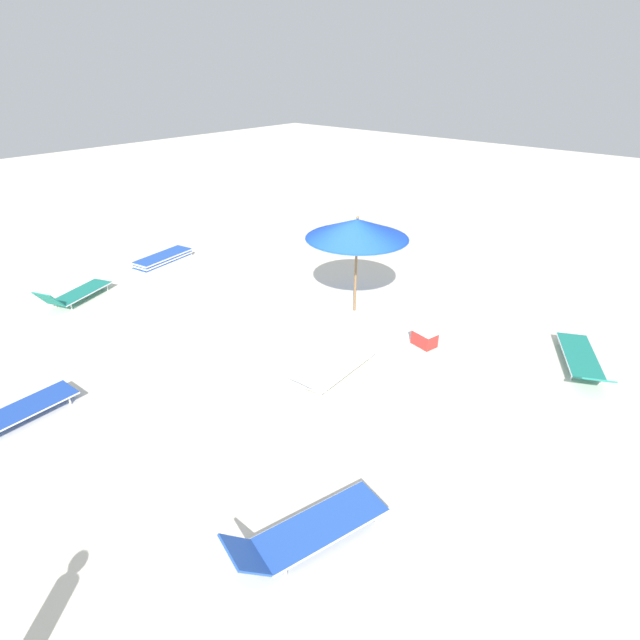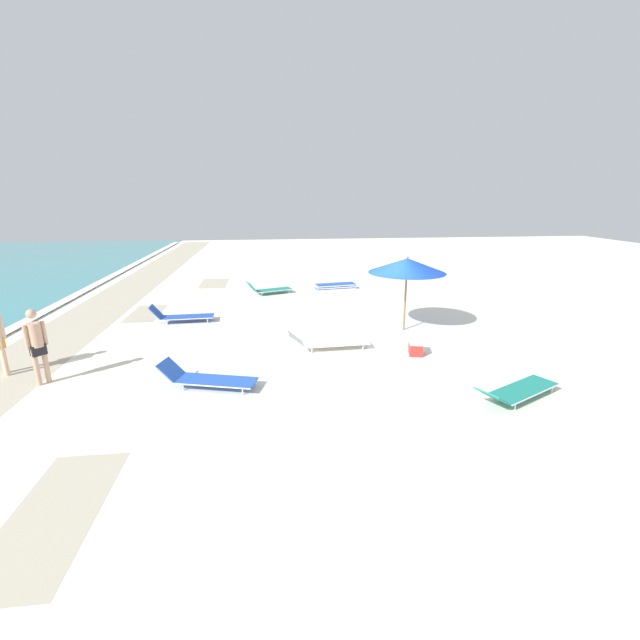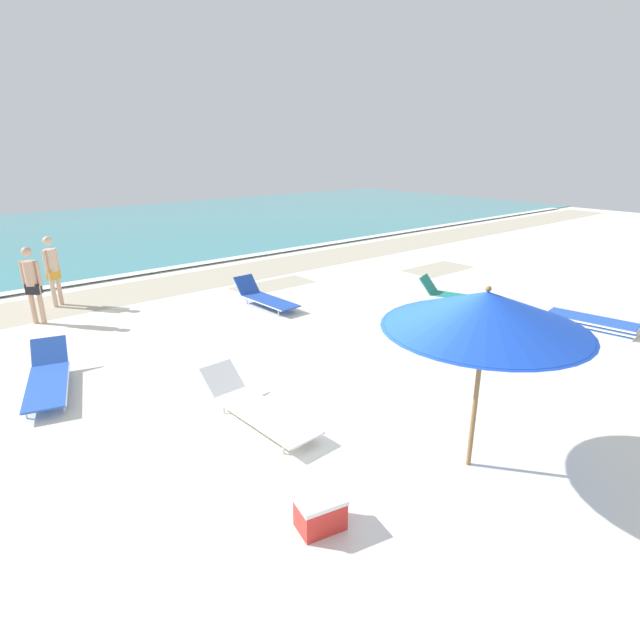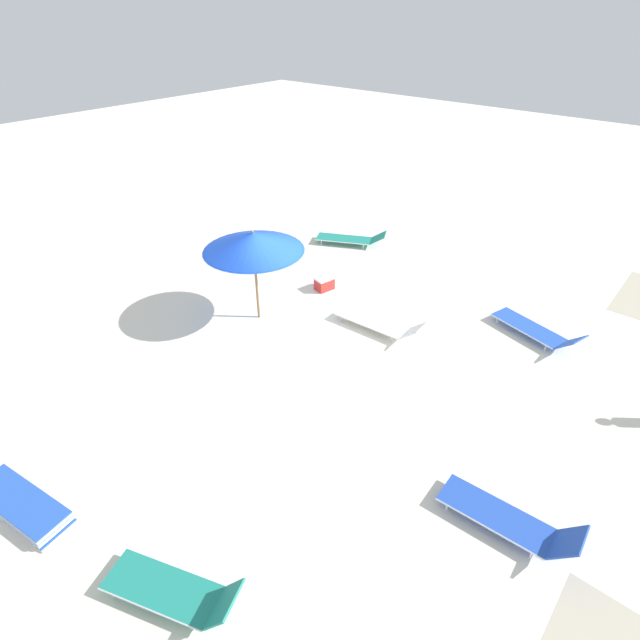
% 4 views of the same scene
% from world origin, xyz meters
% --- Properties ---
extents(ground_plane, '(60.00, 60.00, 0.16)m').
position_xyz_m(ground_plane, '(0.00, 0.01, -0.08)').
color(ground_plane, silver).
extents(ocean_water, '(60.00, 19.08, 0.07)m').
position_xyz_m(ocean_water, '(0.00, 20.52, 0.03)').
color(ocean_water, teal).
rests_on(ocean_water, ground_plane).
extents(beach_umbrella, '(2.38, 2.38, 2.36)m').
position_xyz_m(beach_umbrella, '(0.62, -1.32, 2.06)').
color(beach_umbrella, olive).
rests_on(beach_umbrella, ground_plane).
extents(lounger_stack, '(0.91, 1.95, 0.24)m').
position_xyz_m(lounger_stack, '(6.98, -0.08, 0.12)').
color(lounger_stack, blue).
rests_on(lounger_stack, ground_plane).
extents(sun_lounger_under_umbrella, '(0.73, 2.31, 0.54)m').
position_xyz_m(sun_lounger_under_umbrella, '(-0.86, 1.34, 0.21)').
color(sun_lounger_under_umbrella, white).
rests_on(sun_lounger_under_umbrella, ground_plane).
extents(sun_lounger_beside_umbrella, '(1.25, 2.04, 0.62)m').
position_xyz_m(sun_lounger_beside_umbrella, '(6.26, 2.96, 0.22)').
color(sun_lounger_beside_umbrella, '#1E8475').
rests_on(sun_lounger_beside_umbrella, ground_plane).
extents(sun_lounger_near_water_left, '(1.17, 2.24, 0.57)m').
position_xyz_m(sun_lounger_near_water_left, '(-3.00, 4.36, 0.21)').
color(sun_lounger_near_water_left, blue).
rests_on(sun_lounger_near_water_left, ground_plane).
extents(sun_lounger_mid_beach_solo, '(0.71, 2.07, 0.61)m').
position_xyz_m(sun_lounger_mid_beach_solo, '(2.35, 5.92, 0.22)').
color(sun_lounger_mid_beach_solo, blue).
rests_on(sun_lounger_mid_beach_solo, ground_plane).
extents(beachgoer_wading_adult, '(0.38, 0.32, 1.76)m').
position_xyz_m(beachgoer_wading_adult, '(-1.69, 9.27, 1.00)').
color(beachgoer_wading_adult, beige).
rests_on(beachgoer_wading_adult, ground_plane).
extents(beachgoer_shoreline_child, '(0.35, 0.34, 1.76)m').
position_xyz_m(beachgoer_shoreline_child, '(-2.36, 8.10, 1.00)').
color(beachgoer_shoreline_child, tan).
rests_on(beachgoer_shoreline_child, ground_plane).
extents(cooler_box, '(0.56, 0.45, 0.37)m').
position_xyz_m(cooler_box, '(-1.55, -0.97, 0.19)').
color(cooler_box, red).
rests_on(cooler_box, ground_plane).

